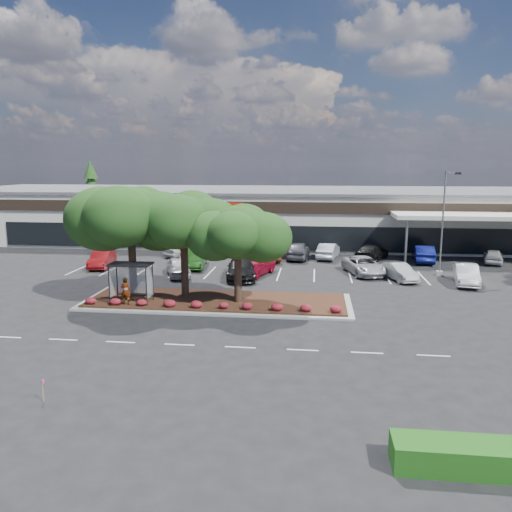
# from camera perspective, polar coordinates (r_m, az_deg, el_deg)

# --- Properties ---
(ground) EXTENTS (160.00, 160.00, 0.00)m
(ground) POSITION_cam_1_polar(r_m,az_deg,el_deg) (29.87, -2.19, -7.61)
(ground) COLOR black
(ground) RESTS_ON ground
(retail_store) EXTENTS (80.40, 25.20, 6.25)m
(retail_store) POSITION_cam_1_polar(r_m,az_deg,el_deg) (62.41, 2.73, 4.82)
(retail_store) COLOR silver
(retail_store) RESTS_ON ground
(landscape_island) EXTENTS (18.00, 6.00, 0.26)m
(landscape_island) POSITION_cam_1_polar(r_m,az_deg,el_deg) (33.94, -4.49, -5.19)
(landscape_island) COLOR #999994
(landscape_island) RESTS_ON ground
(lane_markings) EXTENTS (33.12, 20.06, 0.01)m
(lane_markings) POSITION_cam_1_polar(r_m,az_deg,el_deg) (39.83, -0.05, -2.99)
(lane_markings) COLOR silver
(lane_markings) RESTS_ON ground
(shrub_row) EXTENTS (17.00, 0.80, 0.50)m
(shrub_row) POSITION_cam_1_polar(r_m,az_deg,el_deg) (31.86, -5.23, -5.53)
(shrub_row) COLOR maroon
(shrub_row) RESTS_ON landscape_island
(bus_shelter) EXTENTS (2.75, 1.55, 2.59)m
(bus_shelter) POSITION_cam_1_polar(r_m,az_deg,el_deg) (33.95, -14.03, -1.68)
(bus_shelter) COLOR black
(bus_shelter) RESTS_ON landscape_island
(island_tree_west) EXTENTS (7.20, 7.20, 7.89)m
(island_tree_west) POSITION_cam_1_polar(r_m,az_deg,el_deg) (35.22, -14.04, 1.89)
(island_tree_west) COLOR #173410
(island_tree_west) RESTS_ON landscape_island
(island_tree_mid) EXTENTS (6.60, 6.60, 7.32)m
(island_tree_mid) POSITION_cam_1_polar(r_m,az_deg,el_deg) (34.85, -8.22, 1.53)
(island_tree_mid) COLOR #173410
(island_tree_mid) RESTS_ON landscape_island
(island_tree_east) EXTENTS (5.80, 5.80, 6.50)m
(island_tree_east) POSITION_cam_1_polar(r_m,az_deg,el_deg) (32.64, -2.09, 0.30)
(island_tree_east) COLOR #173410
(island_tree_east) RESTS_ON landscape_island
(hedge_south_east) EXTENTS (6.00, 1.30, 0.90)m
(hedge_south_east) POSITION_cam_1_polar(r_m,az_deg,el_deg) (17.87, 25.40, -20.16)
(hedge_south_east) COLOR #175514
(hedge_south_east) RESTS_ON ground
(conifer_north_west) EXTENTS (4.40, 4.40, 10.00)m
(conifer_north_west) POSITION_cam_1_polar(r_m,az_deg,el_deg) (81.79, -18.27, 6.93)
(conifer_north_west) COLOR #173410
(conifer_north_west) RESTS_ON ground
(person_waiting) EXTENTS (0.68, 0.46, 1.81)m
(person_waiting) POSITION_cam_1_polar(r_m,az_deg,el_deg) (33.47, -14.67, -3.89)
(person_waiting) COLOR #594C47
(person_waiting) RESTS_ON landscape_island
(light_pole) EXTENTS (1.41, 0.79, 8.75)m
(light_pole) POSITION_cam_1_polar(r_m,az_deg,el_deg) (44.34, 20.62, 2.76)
(light_pole) COLOR #999994
(light_pole) RESTS_ON ground
(survey_stake) EXTENTS (0.07, 0.14, 0.94)m
(survey_stake) POSITION_cam_1_polar(r_m,az_deg,el_deg) (21.97, -23.17, -13.62)
(survey_stake) COLOR tan
(survey_stake) RESTS_ON ground
(car_0) EXTENTS (2.32, 4.81, 1.52)m
(car_0) POSITION_cam_1_polar(r_m,az_deg,el_deg) (47.47, -17.20, -0.34)
(car_0) COLOR maroon
(car_0) RESTS_ON ground
(car_1) EXTENTS (3.27, 4.74, 1.50)m
(car_1) POSITION_cam_1_polar(r_m,az_deg,el_deg) (42.36, -8.88, -1.27)
(car_1) COLOR silver
(car_1) RESTS_ON ground
(car_2) EXTENTS (2.40, 5.37, 1.71)m
(car_2) POSITION_cam_1_polar(r_m,az_deg,el_deg) (45.67, -7.00, -0.24)
(car_2) COLOR #184412
(car_2) RESTS_ON ground
(car_3) EXTENTS (3.02, 5.96, 1.66)m
(car_3) POSITION_cam_1_polar(r_m,az_deg,el_deg) (41.04, -1.67, -1.41)
(car_3) COLOR black
(car_3) RESTS_ON ground
(car_4) EXTENTS (3.54, 5.43, 1.72)m
(car_4) POSITION_cam_1_polar(r_m,az_deg,el_deg) (42.20, -0.07, -1.03)
(car_4) COLOR maroon
(car_4) RESTS_ON ground
(car_5) EXTENTS (3.79, 5.81, 1.49)m
(car_5) POSITION_cam_1_polar(r_m,az_deg,el_deg) (43.50, 12.20, -1.08)
(car_5) COLOR #B8B8B8
(car_5) RESTS_ON ground
(car_6) EXTENTS (2.77, 4.36, 1.36)m
(car_6) POSITION_cam_1_polar(r_m,az_deg,el_deg) (41.98, 16.05, -1.76)
(car_6) COLOR #B2B2B2
(car_6) RESTS_ON ground
(car_8) EXTENTS (2.44, 4.93, 1.56)m
(car_8) POSITION_cam_1_polar(r_m,az_deg,el_deg) (42.27, 22.91, -1.96)
(car_8) COLOR silver
(car_8) RESTS_ON ground
(car_9) EXTENTS (3.42, 4.74, 1.50)m
(car_9) POSITION_cam_1_polar(r_m,az_deg,el_deg) (51.54, -8.46, 0.83)
(car_9) COLOR silver
(car_9) RESTS_ON ground
(car_10) EXTENTS (2.09, 4.53, 1.44)m
(car_10) POSITION_cam_1_polar(r_m,az_deg,el_deg) (52.02, -7.51, 0.91)
(car_10) COLOR #7F4A0A
(car_10) RESTS_ON ground
(car_11) EXTENTS (2.76, 4.53, 1.41)m
(car_11) POSITION_cam_1_polar(r_m,az_deg,el_deg) (50.79, -1.18, 0.75)
(car_11) COLOR silver
(car_11) RESTS_ON ground
(car_12) EXTENTS (2.69, 4.94, 1.54)m
(car_12) POSITION_cam_1_polar(r_m,az_deg,el_deg) (48.76, 1.52, 0.42)
(car_12) COLOR maroon
(car_12) RESTS_ON ground
(car_13) EXTENTS (2.38, 5.17, 1.72)m
(car_13) POSITION_cam_1_polar(r_m,az_deg,el_deg) (49.58, 4.84, 0.65)
(car_13) COLOR #505057
(car_13) RESTS_ON ground
(car_14) EXTENTS (2.49, 4.92, 1.55)m
(car_14) POSITION_cam_1_polar(r_m,az_deg,el_deg) (50.14, 8.25, 0.59)
(car_14) COLOR #A9ABB4
(car_14) RESTS_ON ground
(car_15) EXTENTS (4.18, 5.70, 1.53)m
(car_15) POSITION_cam_1_polar(r_m,az_deg,el_deg) (49.98, 13.05, 0.39)
(car_15) COLOR black
(car_15) RESTS_ON ground
(car_16) EXTENTS (2.23, 5.15, 1.65)m
(car_16) POSITION_cam_1_polar(r_m,az_deg,el_deg) (50.50, 18.59, 0.28)
(car_16) COLOR navy
(car_16) RESTS_ON ground
(car_17) EXTENTS (2.70, 4.35, 1.38)m
(car_17) POSITION_cam_1_polar(r_m,az_deg,el_deg) (52.23, 25.48, -0.02)
(car_17) COLOR #BBBBBB
(car_17) RESTS_ON ground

